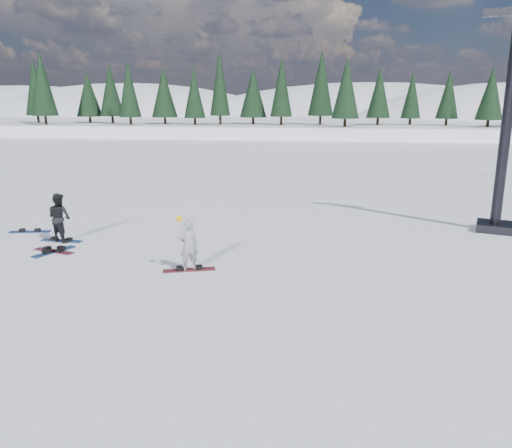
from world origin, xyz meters
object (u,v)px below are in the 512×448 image
(snowboard_loose_b, at_px, (54,251))
(snowboard_loose_a, at_px, (54,252))
(lift_tower, at_px, (505,140))
(snowboard_loose_c, at_px, (30,232))
(snowboarder_woman, at_px, (188,245))
(snowboarder_man, at_px, (59,217))

(snowboard_loose_b, relative_size, snowboard_loose_a, 1.00)
(lift_tower, relative_size, snowboard_loose_c, 5.59)
(snowboard_loose_b, bearing_deg, snowboarder_woman, 1.77)
(snowboard_loose_c, relative_size, snowboard_loose_b, 1.00)
(snowboard_loose_c, bearing_deg, snowboarder_woman, -38.04)
(snowboarder_man, relative_size, snowboard_loose_b, 1.14)
(snowboarder_woman, height_order, snowboard_loose_b, snowboarder_woman)
(lift_tower, bearing_deg, snowboarder_man, -149.72)
(snowboarder_man, relative_size, snowboard_loose_a, 1.14)
(snowboard_loose_c, distance_m, snowboard_loose_b, 3.09)
(snowboarder_man, height_order, snowboard_loose_c, snowboarder_man)
(snowboarder_man, distance_m, snowboard_loose_c, 2.23)
(snowboard_loose_a, bearing_deg, snowboard_loose_c, 70.20)
(snowboarder_man, bearing_deg, lift_tower, -147.36)
(snowboarder_woman, bearing_deg, snowboarder_man, -57.02)
(snowboarder_woman, distance_m, snowboarder_man, 5.76)
(snowboarder_man, bearing_deg, snowboard_loose_a, 127.97)
(snowboarder_woman, distance_m, snowboard_loose_c, 7.86)
(snowboarder_woman, height_order, snowboard_loose_a, snowboarder_woman)
(lift_tower, xyz_separation_m, snowboarder_woman, (-10.15, -6.12, -2.64))
(lift_tower, relative_size, snowboarder_man, 4.91)
(snowboarder_woman, xyz_separation_m, snowboard_loose_c, (-7.10, 3.30, -0.76))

